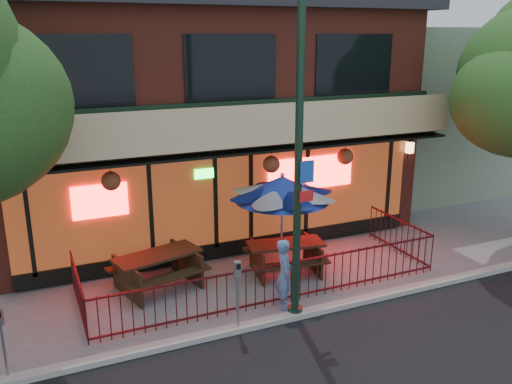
% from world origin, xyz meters
% --- Properties ---
extents(ground, '(80.00, 80.00, 0.00)m').
position_xyz_m(ground, '(0.00, 0.00, 0.00)').
color(ground, gray).
rests_on(ground, ground).
extents(curb, '(80.00, 0.25, 0.12)m').
position_xyz_m(curb, '(0.00, -0.50, 0.06)').
color(curb, '#999993').
rests_on(curb, ground).
extents(restaurant_building, '(12.96, 9.49, 8.05)m').
position_xyz_m(restaurant_building, '(0.00, 7.11, 4.13)').
color(restaurant_building, maroon).
rests_on(restaurant_building, ground).
extents(neighbor_building, '(6.00, 7.00, 6.00)m').
position_xyz_m(neighbor_building, '(9.00, 7.70, 3.00)').
color(neighbor_building, gray).
rests_on(neighbor_building, ground).
extents(patio_fence, '(8.44, 2.62, 1.00)m').
position_xyz_m(patio_fence, '(0.00, 0.50, 0.63)').
color(patio_fence, '#400D11').
rests_on(patio_fence, ground).
extents(street_light, '(0.43, 0.32, 7.00)m').
position_xyz_m(street_light, '(0.00, -0.40, 3.15)').
color(street_light, black).
rests_on(street_light, ground).
extents(picnic_table_left, '(2.33, 2.00, 0.86)m').
position_xyz_m(picnic_table_left, '(-2.34, 2.09, 0.57)').
color(picnic_table_left, '#302011').
rests_on(picnic_table_left, ground).
extents(picnic_table_right, '(2.11, 1.75, 0.81)m').
position_xyz_m(picnic_table_right, '(0.80, 1.64, 0.53)').
color(picnic_table_right, '#382013').
rests_on(picnic_table_right, ground).
extents(patio_umbrella, '(2.30, 2.30, 2.63)m').
position_xyz_m(patio_umbrella, '(0.66, 1.59, 2.24)').
color(patio_umbrella, gray).
rests_on(patio_umbrella, ground).
extents(pedestrian, '(0.55, 0.67, 1.59)m').
position_xyz_m(pedestrian, '(-0.05, 0.03, 0.79)').
color(pedestrian, '#5271A4').
rests_on(pedestrian, ground).
extents(parking_meter_near, '(0.15, 0.13, 1.52)m').
position_xyz_m(parking_meter_near, '(-1.35, -0.48, 1.03)').
color(parking_meter_near, '#93969B').
rests_on(parking_meter_near, ground).
extents(parking_meter_far, '(0.15, 0.13, 1.38)m').
position_xyz_m(parking_meter_far, '(-5.63, -0.40, 0.94)').
color(parking_meter_far, gray).
rests_on(parking_meter_far, ground).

